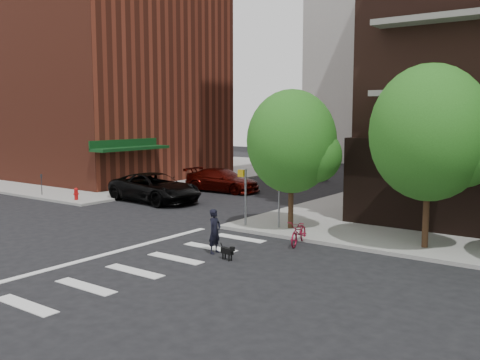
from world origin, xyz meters
TOP-DOWN VIEW (x-y plane):
  - ground at (0.00, 0.00)m, footprint 120.00×120.00m
  - sidewalk_nw at (-24.50, 23.50)m, footprint 31.00×33.00m
  - crosswalk at (2.21, -0.00)m, footprint 3.85×13.00m
  - midrise_nw at (-22.00, 18.00)m, footprint 21.40×15.50m
  - tree_a at (4.00, 8.50)m, footprint 4.00×4.00m
  - tree_b at (10.00, 8.50)m, footprint 4.50×4.50m
  - pedestrian_signal at (2.32, 7.92)m, footprint 2.18×0.67m
  - fire_hydrant at (-10.50, 7.80)m, footprint 0.24×0.24m
  - parking_meter at (-14.00, 7.80)m, footprint 0.10×0.08m
  - parked_car_black at (-6.79, 10.71)m, footprint 3.45×6.47m
  - parked_car_maroon at (-6.19, 16.52)m, footprint 2.49×5.51m
  - parked_car_silver at (-5.50, 25.77)m, footprint 1.80×4.67m
  - scooter at (5.59, 6.50)m, footprint 1.10×2.01m
  - dog_walker at (3.68, 3.46)m, footprint 0.64×0.44m
  - dog at (4.68, 2.96)m, footprint 0.65×0.28m

SIDE VIEW (x-z plane):
  - ground at x=0.00m, z-range 0.00..0.00m
  - crosswalk at x=2.21m, z-range 0.00..0.01m
  - sidewalk_nw at x=-24.50m, z-range 0.00..0.15m
  - dog at x=4.68m, z-range 0.07..0.61m
  - scooter at x=5.59m, z-range 0.00..1.00m
  - fire_hydrant at x=-10.50m, z-range 0.19..0.92m
  - parked_car_silver at x=-5.50m, z-range 0.00..1.52m
  - parked_car_maroon at x=-6.19m, z-range 0.00..1.57m
  - dog_walker at x=3.68m, z-range 0.00..1.69m
  - parked_car_black at x=-6.79m, z-range 0.00..1.73m
  - parking_meter at x=-14.00m, z-range 0.30..1.62m
  - pedestrian_signal at x=2.32m, z-range 0.55..3.15m
  - tree_a at x=4.00m, z-range 1.09..6.99m
  - tree_b at x=10.00m, z-range 1.22..7.87m
  - midrise_nw at x=-22.00m, z-range 0.15..20.15m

